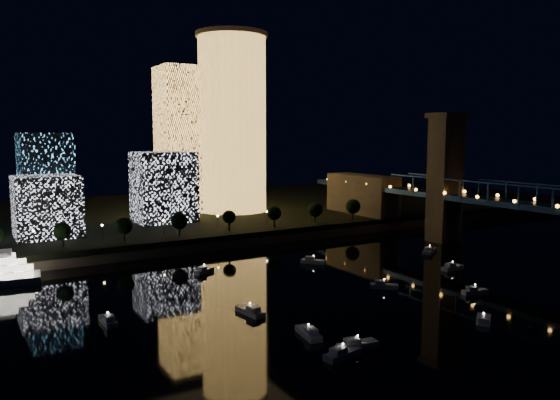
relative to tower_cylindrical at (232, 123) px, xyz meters
The scene contains 10 objects.
ground 147.80m from the tower_cylindrical, 96.85° to the right, with size 520.00×520.00×0.00m, color black.
far_bank 52.21m from the tower_cylindrical, 128.52° to the left, with size 420.00×160.00×5.00m, color black.
seawall 75.03m from the tower_cylindrical, 106.32° to the right, with size 420.00×6.00×3.00m, color #6B5E4C.
tower_cylindrical is the anchor object (origin of this frame).
tower_rectangular 25.11m from the tower_cylindrical, 155.61° to the left, with size 21.52×21.52×68.48m, color #FFB651.
midrise_blocks 86.69m from the tower_cylindrical, behind, with size 113.88×43.30×37.39m.
truss_bridge 146.99m from the tower_cylindrical, 70.35° to the right, with size 13.00×266.00×50.00m.
motorboats 141.58m from the tower_cylindrical, 102.76° to the right, with size 122.40×80.30×2.78m.
esplanade_trees 76.75m from the tower_cylindrical, 130.72° to the right, with size 166.05×6.42×8.71m.
street_lamps 77.87m from the tower_cylindrical, 138.39° to the right, with size 132.70×0.70×5.65m.
Camera 1 is at (-99.04, -98.72, 41.38)m, focal length 35.00 mm.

